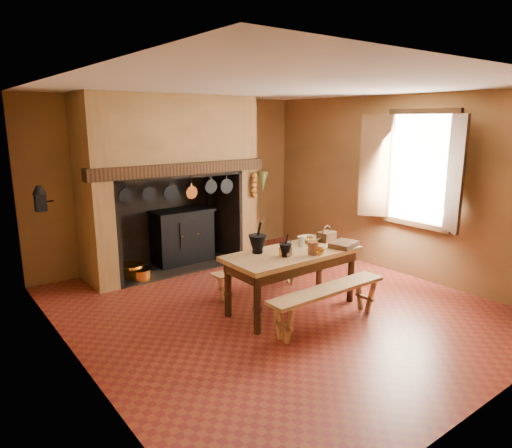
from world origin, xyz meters
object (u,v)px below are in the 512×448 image
(bench_front, at_px, (328,297))
(mixing_bowl, at_px, (309,239))
(work_table, at_px, (292,261))
(wicker_basket, at_px, (326,236))
(iron_range, at_px, (183,235))
(coffee_grinder, at_px, (286,251))

(bench_front, bearing_deg, mixing_bowl, 59.81)
(work_table, height_order, bench_front, work_table)
(work_table, height_order, wicker_basket, wicker_basket)
(iron_range, relative_size, wicker_basket, 6.16)
(iron_range, distance_m, coffee_grinder, 2.74)
(mixing_bowl, bearing_deg, coffee_grinder, -155.93)
(bench_front, distance_m, mixing_bowl, 1.08)
(work_table, bearing_deg, bench_front, -90.00)
(coffee_grinder, relative_size, mixing_bowl, 0.59)
(iron_range, xyz_separation_m, work_table, (0.17, -2.62, 0.17))
(bench_front, height_order, wicker_basket, wicker_basket)
(work_table, xyz_separation_m, wicker_basket, (0.71, 0.10, 0.20))
(work_table, xyz_separation_m, bench_front, (0.00, -0.64, -0.30))
(work_table, bearing_deg, wicker_basket, 7.72)
(work_table, distance_m, wicker_basket, 0.75)
(mixing_bowl, bearing_deg, work_table, -156.87)
(mixing_bowl, bearing_deg, bench_front, -120.19)
(coffee_grinder, bearing_deg, iron_range, 74.50)
(wicker_basket, bearing_deg, mixing_bowl, 144.19)
(iron_range, relative_size, work_table, 0.89)
(bench_front, distance_m, coffee_grinder, 0.75)
(bench_front, bearing_deg, work_table, 90.00)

